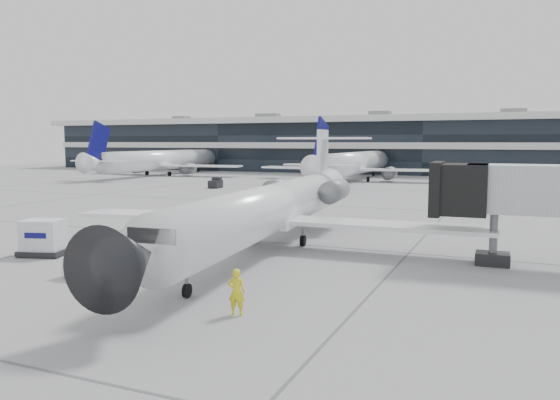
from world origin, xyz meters
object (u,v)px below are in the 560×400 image
at_px(ramp_worker, 237,292).
at_px(cargo_uld, 43,238).
at_px(regional_jet, 272,207).
at_px(baggage_tug, 89,262).

height_order(ramp_worker, cargo_uld, cargo_uld).
height_order(regional_jet, ramp_worker, regional_jet).
xyz_separation_m(regional_jet, baggage_tug, (-5.41, -9.25, -1.87)).
bearing_deg(cargo_uld, regional_jet, 16.17).
relative_size(ramp_worker, baggage_tug, 0.78).
relative_size(regional_jet, ramp_worker, 18.12).
bearing_deg(ramp_worker, regional_jet, -83.92).
height_order(regional_jet, cargo_uld, regional_jet).
bearing_deg(baggage_tug, regional_jet, 65.08).
distance_m(regional_jet, cargo_uld, 12.90).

